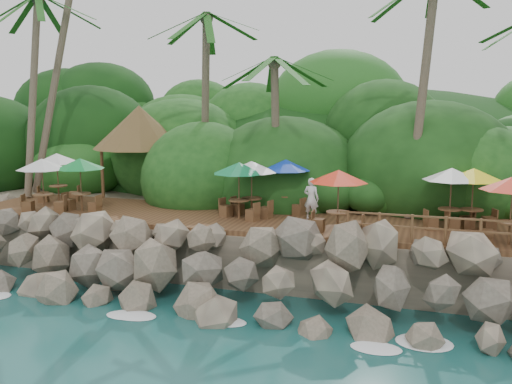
% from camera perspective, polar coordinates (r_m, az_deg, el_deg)
% --- Properties ---
extents(ground, '(140.00, 140.00, 0.00)m').
position_cam_1_polar(ground, '(18.97, -5.72, -13.00)').
color(ground, '#19514F').
rests_on(ground, ground).
extents(land_base, '(32.00, 25.20, 2.10)m').
position_cam_1_polar(land_base, '(33.40, 5.27, -1.38)').
color(land_base, gray).
rests_on(land_base, ground).
extents(jungle_hill, '(44.80, 28.00, 15.40)m').
position_cam_1_polar(jungle_hill, '(40.83, 7.56, -0.99)').
color(jungle_hill, '#143811').
rests_on(jungle_hill, ground).
extents(seawall, '(29.00, 4.00, 2.30)m').
position_cam_1_polar(seawall, '(20.32, -3.50, -8.00)').
color(seawall, gray).
rests_on(seawall, ground).
extents(terrace, '(26.00, 5.00, 0.20)m').
position_cam_1_polar(terrace, '(23.70, 0.00, -2.86)').
color(terrace, brown).
rests_on(terrace, land_base).
extents(jungle_foliage, '(44.00, 16.00, 12.00)m').
position_cam_1_polar(jungle_foliage, '(32.66, 4.86, -3.50)').
color(jungle_foliage, '#143811').
rests_on(jungle_foliage, ground).
extents(foam_line, '(25.20, 0.80, 0.06)m').
position_cam_1_polar(foam_line, '(19.21, -5.35, -12.60)').
color(foam_line, white).
rests_on(foam_line, ground).
extents(palapa, '(4.76, 4.76, 4.60)m').
position_cam_1_polar(palapa, '(29.85, -11.62, 6.38)').
color(palapa, brown).
rests_on(palapa, ground).
extents(dining_clusters, '(24.27, 5.15, 2.35)m').
position_cam_1_polar(dining_clusters, '(22.67, 2.71, 1.83)').
color(dining_clusters, brown).
rests_on(dining_clusters, terrace).
extents(railing, '(6.10, 0.10, 1.00)m').
position_cam_1_polar(railing, '(20.17, 16.97, -3.36)').
color(railing, brown).
rests_on(railing, terrace).
extents(waiter, '(0.68, 0.50, 1.74)m').
position_cam_1_polar(waiter, '(23.34, 5.57, -0.68)').
color(waiter, silver).
rests_on(waiter, terrace).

